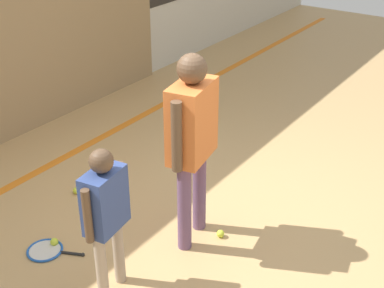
{
  "coord_description": "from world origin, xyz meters",
  "views": [
    {
      "loc": [
        -3.13,
        -2.02,
        2.82
      ],
      "look_at": [
        -0.15,
        0.07,
        0.89
      ],
      "focal_mm": 50.0,
      "sensor_mm": 36.0,
      "label": 1
    }
  ],
  "objects_px": {
    "tennis_ball_by_spare_racket": "(76,191)",
    "person_instructor": "(192,131)",
    "tennis_ball_stray_left": "(54,242)",
    "person_student_left": "(105,208)",
    "racket_spare_on_floor": "(103,187)",
    "tennis_ball_near_instructor": "(220,234)",
    "racket_second_spare": "(47,250)"
  },
  "relations": [
    {
      "from": "person_student_left",
      "to": "racket_second_spare",
      "type": "distance_m",
      "value": 1.03
    },
    {
      "from": "tennis_ball_stray_left",
      "to": "tennis_ball_near_instructor",
      "type": "bearing_deg",
      "value": -50.36
    },
    {
      "from": "person_instructor",
      "to": "tennis_ball_stray_left",
      "type": "xyz_separation_m",
      "value": [
        -0.75,
        0.87,
        -0.97
      ]
    },
    {
      "from": "person_instructor",
      "to": "racket_second_spare",
      "type": "relative_size",
      "value": 3.18
    },
    {
      "from": "racket_second_spare",
      "to": "tennis_ball_near_instructor",
      "type": "bearing_deg",
      "value": 17.72
    },
    {
      "from": "racket_spare_on_floor",
      "to": "tennis_ball_by_spare_racket",
      "type": "xyz_separation_m",
      "value": [
        -0.22,
        0.14,
        0.02
      ]
    },
    {
      "from": "tennis_ball_near_instructor",
      "to": "tennis_ball_by_spare_racket",
      "type": "xyz_separation_m",
      "value": [
        -0.23,
        1.49,
        0.0
      ]
    },
    {
      "from": "person_instructor",
      "to": "racket_spare_on_floor",
      "type": "bearing_deg",
      "value": 73.04
    },
    {
      "from": "racket_spare_on_floor",
      "to": "racket_second_spare",
      "type": "height_order",
      "value": "same"
    },
    {
      "from": "person_instructor",
      "to": "person_student_left",
      "type": "bearing_deg",
      "value": 161.15
    },
    {
      "from": "racket_second_spare",
      "to": "tennis_ball_stray_left",
      "type": "xyz_separation_m",
      "value": [
        0.09,
        0.01,
        0.02
      ]
    },
    {
      "from": "racket_second_spare",
      "to": "tennis_ball_stray_left",
      "type": "bearing_deg",
      "value": 71.08
    },
    {
      "from": "tennis_ball_by_spare_racket",
      "to": "tennis_ball_stray_left",
      "type": "height_order",
      "value": "same"
    },
    {
      "from": "person_student_left",
      "to": "tennis_ball_stray_left",
      "type": "relative_size",
      "value": 17.89
    },
    {
      "from": "person_instructor",
      "to": "tennis_ball_stray_left",
      "type": "relative_size",
      "value": 24.47
    },
    {
      "from": "racket_second_spare",
      "to": "tennis_ball_by_spare_racket",
      "type": "xyz_separation_m",
      "value": [
        0.75,
        0.43,
        0.02
      ]
    },
    {
      "from": "racket_spare_on_floor",
      "to": "tennis_ball_near_instructor",
      "type": "bearing_deg",
      "value": -146.07
    },
    {
      "from": "tennis_ball_by_spare_racket",
      "to": "person_student_left",
      "type": "bearing_deg",
      "value": -123.05
    },
    {
      "from": "person_instructor",
      "to": "racket_second_spare",
      "type": "distance_m",
      "value": 1.56
    },
    {
      "from": "tennis_ball_by_spare_racket",
      "to": "tennis_ball_near_instructor",
      "type": "bearing_deg",
      "value": -81.19
    },
    {
      "from": "tennis_ball_by_spare_racket",
      "to": "tennis_ball_stray_left",
      "type": "xyz_separation_m",
      "value": [
        -0.65,
        -0.42,
        0.0
      ]
    },
    {
      "from": "person_student_left",
      "to": "tennis_ball_by_spare_racket",
      "type": "xyz_separation_m",
      "value": [
        0.76,
        1.16,
        -0.7
      ]
    },
    {
      "from": "person_instructor",
      "to": "tennis_ball_by_spare_racket",
      "type": "relative_size",
      "value": 24.47
    },
    {
      "from": "person_instructor",
      "to": "racket_spare_on_floor",
      "type": "distance_m",
      "value": 1.52
    },
    {
      "from": "person_instructor",
      "to": "tennis_ball_near_instructor",
      "type": "height_order",
      "value": "person_instructor"
    },
    {
      "from": "racket_second_spare",
      "to": "tennis_ball_near_instructor",
      "type": "relative_size",
      "value": 7.7
    },
    {
      "from": "person_student_left",
      "to": "person_instructor",
      "type": "bearing_deg",
      "value": -16.45
    },
    {
      "from": "person_student_left",
      "to": "tennis_ball_near_instructor",
      "type": "distance_m",
      "value": 1.25
    },
    {
      "from": "tennis_ball_by_spare_racket",
      "to": "tennis_ball_stray_left",
      "type": "distance_m",
      "value": 0.78
    },
    {
      "from": "tennis_ball_near_instructor",
      "to": "tennis_ball_by_spare_racket",
      "type": "relative_size",
      "value": 1.0
    },
    {
      "from": "racket_spare_on_floor",
      "to": "tennis_ball_stray_left",
      "type": "bearing_deg",
      "value": 141.06
    },
    {
      "from": "tennis_ball_by_spare_racket",
      "to": "person_instructor",
      "type": "bearing_deg",
      "value": -85.61
    }
  ]
}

